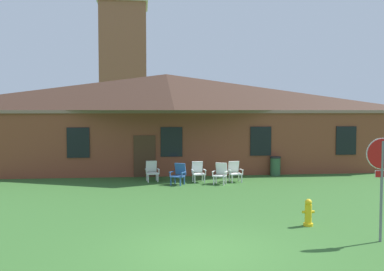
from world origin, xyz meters
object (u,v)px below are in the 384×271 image
Objects in this scene: lawn_chair_middle at (220,173)px; fire_hydrant at (308,213)px; lawn_chair_right_end at (235,171)px; trash_bin at (275,166)px; lawn_chair_by_porch at (152,171)px; lawn_chair_left_end at (198,171)px; stop_sign at (382,168)px; lawn_chair_near_door at (179,174)px.

fire_hydrant is at bearing -80.50° from lawn_chair_middle.
lawn_chair_right_end is (0.77, 0.52, 0.00)m from lawn_chair_middle.
lawn_chair_middle is 0.98× the size of trash_bin.
trash_bin reaches higher than lawn_chair_by_porch.
lawn_chair_middle is at bearing -33.85° from lawn_chair_left_end.
stop_sign reaches higher than lawn_chair_middle.
trash_bin is (0.71, 11.46, -1.40)m from stop_sign.
lawn_chair_left_end is at bearing 146.15° from lawn_chair_middle.
lawn_chair_right_end is (3.87, -0.59, 0.00)m from lawn_chair_by_porch.
lawn_chair_right_end is (-1.77, 9.77, -1.39)m from stop_sign.
stop_sign is 2.72× the size of trash_bin.
fire_hydrant is (1.26, -7.56, -0.12)m from lawn_chair_middle.
trash_bin is at bearing 34.23° from lawn_chair_middle.
stop_sign reaches higher than trash_bin.
lawn_chair_near_door is at bearing 179.05° from lawn_chair_middle.
lawn_chair_by_porch is 1.21× the size of fire_hydrant.
trash_bin is (5.15, 2.17, -0.00)m from lawn_chair_near_door.
lawn_chair_by_porch is 1.00× the size of lawn_chair_near_door.
stop_sign is at bearing -79.75° from lawn_chair_right_end.
lawn_chair_near_door is 8.23m from fire_hydrant.
trash_bin reaches higher than lawn_chair_left_end.
fire_hydrant is 0.81× the size of trash_bin.
lawn_chair_by_porch is at bearing 167.75° from lawn_chair_left_end.
lawn_chair_by_porch is 6.43m from trash_bin.
lawn_chair_middle is 0.93m from lawn_chair_right_end.
trash_bin is at bearing 9.84° from lawn_chair_by_porch.
lawn_chair_by_porch and lawn_chair_middle have the same top height.
lawn_chair_middle is at bearing -19.63° from lawn_chair_by_porch.
trash_bin is at bearing 78.56° from fire_hydrant.
lawn_chair_middle reaches higher than fire_hydrant.
stop_sign is 10.39m from lawn_chair_near_door.
lawn_chair_near_door is at bearing -169.66° from lawn_chair_right_end.
lawn_chair_right_end is (2.68, 0.49, 0.00)m from lawn_chair_near_door.
stop_sign is at bearing -61.46° from lawn_chair_by_porch.
lawn_chair_by_porch is at bearing 137.94° from lawn_chair_near_door.
lawn_chair_middle is 7.66m from fire_hydrant.
lawn_chair_left_end is at bearing -159.54° from trash_bin.
lawn_chair_near_door is 0.98× the size of trash_bin.
lawn_chair_by_porch is 0.98× the size of trash_bin.
trash_bin is at bearing 22.88° from lawn_chair_near_door.
stop_sign is at bearing -74.68° from lawn_chair_middle.
lawn_chair_left_end is at bearing 176.03° from lawn_chair_right_end.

